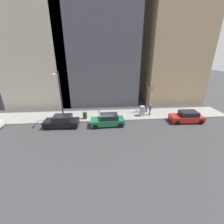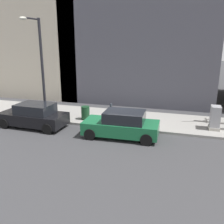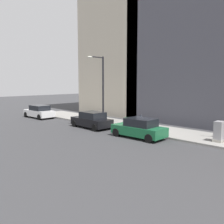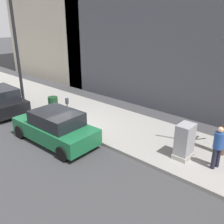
% 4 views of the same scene
% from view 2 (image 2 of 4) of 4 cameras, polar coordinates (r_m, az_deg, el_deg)
% --- Properties ---
extents(ground_plane, '(120.00, 120.00, 0.00)m').
position_cam_2_polar(ground_plane, '(15.40, 2.06, -4.07)').
color(ground_plane, '#38383A').
extents(sidewalk, '(4.00, 36.00, 0.15)m').
position_cam_2_polar(sidewalk, '(17.22, 3.74, -1.63)').
color(sidewalk, gray).
rests_on(sidewalk, ground).
extents(parked_car_green, '(2.05, 4.26, 1.52)m').
position_cam_2_polar(parked_car_green, '(14.04, 2.26, -2.92)').
color(parked_car_green, '#196038').
rests_on(parked_car_green, ground).
extents(parked_car_black, '(2.05, 4.26, 1.52)m').
position_cam_2_polar(parked_car_black, '(16.43, -17.41, -0.82)').
color(parked_car_black, black).
rests_on(parked_car_black, ground).
extents(parking_meter, '(0.14, 0.10, 1.35)m').
position_cam_2_polar(parking_meter, '(15.71, -0.22, 0.10)').
color(parking_meter, slate).
rests_on(parking_meter, sidewalk).
extents(utility_box, '(0.83, 0.61, 1.43)m').
position_cam_2_polar(utility_box, '(16.05, 22.48, -1.29)').
color(utility_box, '#A8A399').
rests_on(utility_box, sidewalk).
extents(streetlamp, '(1.97, 0.32, 6.50)m').
position_cam_2_polar(streetlamp, '(17.00, -16.23, 11.11)').
color(streetlamp, black).
rests_on(streetlamp, sidewalk).
extents(trash_bin, '(0.56, 0.56, 0.90)m').
position_cam_2_polar(trash_bin, '(16.86, -6.09, -0.22)').
color(trash_bin, '#14381E').
rests_on(trash_bin, sidewalk).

